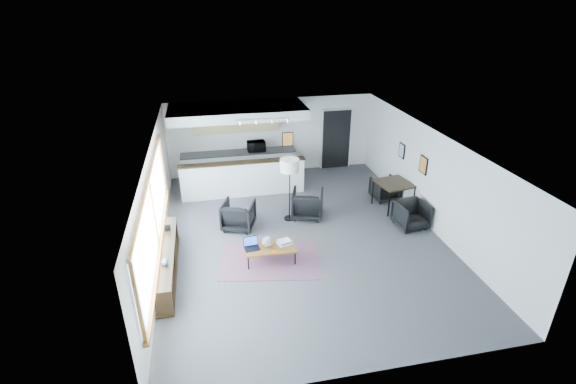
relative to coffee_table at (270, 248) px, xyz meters
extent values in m
cube|color=#49494B|center=(0.97, 0.96, -0.36)|extent=(7.00, 9.00, 0.01)
cube|color=white|center=(0.97, 0.96, 2.25)|extent=(7.00, 9.00, 0.01)
cube|color=silver|center=(0.97, 5.46, 0.94)|extent=(7.00, 0.01, 2.60)
cube|color=silver|center=(0.97, -3.55, 0.94)|extent=(7.00, 0.01, 2.60)
cube|color=silver|center=(-2.53, 0.96, 0.94)|extent=(0.01, 9.00, 2.60)
cube|color=silver|center=(4.48, 0.96, 0.94)|extent=(0.01, 9.00, 2.60)
cube|color=#8CBFFF|center=(-2.50, 0.06, 1.14)|extent=(0.02, 5.80, 1.55)
cube|color=brown|center=(-2.47, 0.06, 0.34)|extent=(0.10, 5.95, 0.06)
cube|color=brown|center=(-2.48, 0.06, 1.94)|extent=(0.06, 5.95, 0.06)
cube|color=brown|center=(-2.48, -2.84, 1.14)|extent=(0.06, 0.06, 1.60)
cube|color=brown|center=(-2.48, 0.06, 1.14)|extent=(0.06, 0.06, 1.60)
cube|color=brown|center=(-2.48, 2.96, 1.14)|extent=(0.06, 0.06, 1.60)
cube|color=black|center=(-2.33, -0.04, 0.26)|extent=(0.35, 3.00, 0.05)
cube|color=black|center=(-2.33, -0.04, -0.31)|extent=(0.35, 3.00, 0.05)
cube|color=black|center=(-2.33, -1.49, -0.03)|extent=(0.33, 0.04, 0.55)
cube|color=black|center=(-2.33, -0.04, -0.03)|extent=(0.33, 0.04, 0.55)
cube|color=black|center=(-2.33, 1.41, -0.03)|extent=(0.33, 0.04, 0.55)
cube|color=#3359A5|center=(-2.33, -1.34, -0.18)|extent=(0.18, 0.04, 0.20)
cube|color=silver|center=(-2.33, -1.17, -0.17)|extent=(0.18, 0.04, 0.22)
cube|color=maroon|center=(-2.33, -1.00, -0.16)|extent=(0.18, 0.04, 0.24)
cube|color=black|center=(-2.33, -0.83, -0.18)|extent=(0.18, 0.04, 0.20)
cube|color=#3359A5|center=(-2.33, -0.66, -0.17)|extent=(0.18, 0.04, 0.22)
cube|color=silver|center=(-2.33, -0.49, -0.16)|extent=(0.18, 0.04, 0.24)
cube|color=maroon|center=(-2.33, -0.32, -0.18)|extent=(0.18, 0.04, 0.20)
cube|color=black|center=(-2.33, -0.15, -0.17)|extent=(0.18, 0.04, 0.22)
cube|color=#3359A5|center=(-2.33, 0.02, -0.16)|extent=(0.18, 0.03, 0.24)
cube|color=silver|center=(-2.33, 0.19, -0.18)|extent=(0.18, 0.03, 0.20)
cube|color=maroon|center=(-2.33, 0.36, -0.17)|extent=(0.18, 0.03, 0.22)
cube|color=black|center=(-2.33, 0.53, -0.16)|extent=(0.18, 0.04, 0.24)
cube|color=black|center=(-2.33, 0.76, 0.38)|extent=(0.14, 0.02, 0.18)
sphere|color=#264C99|center=(-2.31, -0.64, 0.36)|extent=(0.14, 0.14, 0.14)
cube|color=white|center=(-0.23, 3.66, 0.19)|extent=(3.80, 0.25, 1.10)
cube|color=black|center=(-0.23, 3.66, 0.75)|extent=(3.85, 0.32, 0.04)
cube|color=white|center=(-0.23, 5.11, 0.09)|extent=(3.80, 0.60, 0.90)
cube|color=#2D2D2D|center=(-0.23, 5.11, 0.55)|extent=(3.82, 0.62, 0.04)
cube|color=tan|center=(-0.23, 5.26, 1.59)|extent=(2.80, 0.35, 0.70)
cube|color=white|center=(-0.23, 4.56, 2.09)|extent=(4.20, 1.80, 0.30)
cube|color=black|center=(1.17, 3.67, 1.39)|extent=(0.35, 0.03, 0.45)
cube|color=orange|center=(1.17, 3.65, 1.39)|extent=(0.30, 0.01, 0.40)
cube|color=black|center=(3.27, 5.38, 0.69)|extent=(1.00, 0.12, 2.10)
cube|color=white|center=(2.75, 5.39, 0.69)|extent=(0.06, 0.10, 2.10)
cube|color=white|center=(3.79, 5.39, 0.69)|extent=(0.06, 0.10, 2.10)
cube|color=white|center=(3.27, 5.39, 1.76)|extent=(1.10, 0.10, 0.06)
cube|color=silver|center=(0.37, 3.16, 2.20)|extent=(1.60, 0.04, 0.04)
cylinder|color=silver|center=(-0.28, 3.16, 2.12)|extent=(0.07, 0.07, 0.09)
cylinder|color=silver|center=(0.17, 3.16, 2.12)|extent=(0.07, 0.07, 0.09)
cylinder|color=silver|center=(0.62, 3.16, 2.12)|extent=(0.07, 0.07, 0.09)
cylinder|color=silver|center=(1.07, 3.16, 2.12)|extent=(0.07, 0.07, 0.09)
cube|color=black|center=(4.44, 1.36, 1.19)|extent=(0.03, 0.38, 0.48)
cube|color=orange|center=(4.43, 1.36, 1.19)|extent=(0.00, 0.32, 0.42)
cube|color=black|center=(4.44, 2.66, 1.14)|extent=(0.03, 0.34, 0.44)
cube|color=#859FC5|center=(4.43, 2.66, 1.14)|extent=(0.00, 0.28, 0.38)
cube|color=#643B4D|center=(0.00, 0.00, -0.35)|extent=(2.56, 1.96, 0.01)
cube|color=brown|center=(0.00, 0.00, 0.01)|extent=(1.19, 0.66, 0.05)
cube|color=black|center=(-0.55, -0.26, -0.18)|extent=(0.03, 0.03, 0.34)
cube|color=black|center=(-0.54, 0.28, -0.18)|extent=(0.03, 0.03, 0.34)
cube|color=black|center=(0.54, -0.28, -0.18)|extent=(0.03, 0.03, 0.34)
cube|color=black|center=(0.55, 0.26, -0.18)|extent=(0.03, 0.03, 0.34)
cube|color=black|center=(-0.01, -0.27, -0.02)|extent=(1.12, 0.05, 0.03)
cube|color=black|center=(0.01, 0.27, -0.02)|extent=(1.12, 0.05, 0.03)
cube|color=black|center=(-0.42, 0.00, 0.04)|extent=(0.37, 0.29, 0.02)
cube|color=black|center=(-0.44, 0.12, 0.16)|extent=(0.35, 0.10, 0.23)
cube|color=blue|center=(-0.44, 0.12, 0.16)|extent=(0.32, 0.08, 0.20)
sphere|color=gray|center=(-0.05, 0.03, 0.16)|extent=(0.25, 0.25, 0.25)
cube|color=silver|center=(0.36, 0.07, 0.05)|extent=(0.38, 0.34, 0.04)
cube|color=#3359A5|center=(0.36, 0.07, 0.08)|extent=(0.35, 0.31, 0.03)
cube|color=silver|center=(0.35, 0.05, 0.12)|extent=(0.32, 0.28, 0.03)
cube|color=#E5590C|center=(0.05, -0.21, 0.03)|extent=(0.11, 0.11, 0.01)
imported|color=black|center=(-0.58, 1.71, 0.06)|extent=(1.02, 0.99, 0.83)
imported|color=black|center=(1.39, 1.94, 0.08)|extent=(1.05, 1.01, 0.87)
cylinder|color=black|center=(0.86, 1.90, -0.34)|extent=(0.36, 0.36, 0.03)
cylinder|color=black|center=(0.86, 1.90, 0.43)|extent=(0.03, 0.03, 1.51)
cylinder|color=#F2E5C7|center=(0.86, 1.90, 1.27)|extent=(0.59, 0.59, 0.34)
cube|color=black|center=(3.97, 1.97, 0.42)|extent=(1.10, 1.10, 0.04)
cylinder|color=black|center=(3.64, 1.48, 0.02)|extent=(0.05, 0.05, 0.76)
cylinder|color=black|center=(3.49, 2.30, 0.02)|extent=(0.05, 0.05, 0.76)
cylinder|color=black|center=(4.46, 1.63, 0.02)|extent=(0.05, 0.05, 0.76)
cylinder|color=black|center=(4.31, 2.46, 0.02)|extent=(0.05, 0.05, 0.76)
imported|color=black|center=(3.97, 0.80, -0.02)|extent=(0.72, 0.69, 0.68)
imported|color=black|center=(3.97, 2.55, -0.04)|extent=(0.66, 0.63, 0.63)
imported|color=black|center=(0.39, 5.11, 0.77)|extent=(0.60, 0.34, 0.40)
camera|label=1|loc=(-1.26, -8.15, 5.37)|focal=26.00mm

